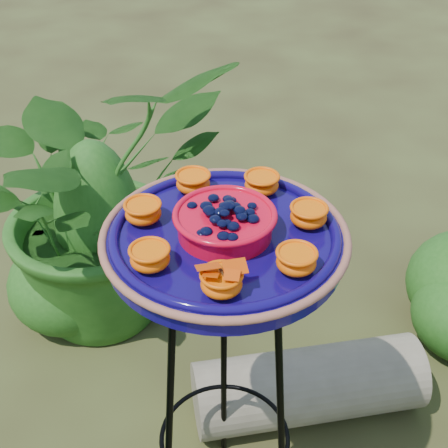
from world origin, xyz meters
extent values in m
torus|color=black|center=(-0.13, -0.05, 0.84)|extent=(0.25, 0.25, 0.02)
torus|color=black|center=(-0.13, -0.05, 0.29)|extent=(0.32, 0.32, 0.01)
cylinder|color=black|center=(-0.13, 0.09, 0.42)|extent=(0.02, 0.08, 0.84)
cylinder|color=black|center=(-0.24, -0.12, 0.42)|extent=(0.08, 0.06, 0.84)
cylinder|color=black|center=(-0.01, -0.11, 0.42)|extent=(0.08, 0.05, 0.84)
cylinder|color=#0F064F|center=(-0.13, -0.05, 0.87)|extent=(0.44, 0.44, 0.04)
torus|color=#A8674B|center=(-0.13, -0.05, 0.88)|extent=(0.45, 0.45, 0.02)
torus|color=#0F064F|center=(-0.13, -0.05, 0.89)|extent=(0.41, 0.41, 0.02)
cylinder|color=red|center=(-0.13, -0.05, 0.91)|extent=(0.17, 0.17, 0.04)
torus|color=red|center=(-0.13, -0.05, 0.93)|extent=(0.18, 0.18, 0.01)
ellipsoid|color=black|center=(-0.13, -0.05, 0.93)|extent=(0.15, 0.15, 0.03)
ellipsoid|color=#F36102|center=(0.02, -0.02, 0.90)|extent=(0.07, 0.07, 0.03)
cylinder|color=#FF5F05|center=(0.02, -0.02, 0.92)|extent=(0.06, 0.06, 0.01)
ellipsoid|color=#F36102|center=(-0.06, 0.09, 0.90)|extent=(0.07, 0.07, 0.03)
cylinder|color=#FF5F05|center=(-0.06, 0.09, 0.92)|extent=(0.06, 0.06, 0.01)
ellipsoid|color=#F36102|center=(-0.19, 0.09, 0.90)|extent=(0.07, 0.07, 0.03)
cylinder|color=#FF5F05|center=(-0.19, 0.09, 0.92)|extent=(0.06, 0.06, 0.01)
ellipsoid|color=#F36102|center=(-0.28, -0.01, 0.90)|extent=(0.07, 0.07, 0.03)
cylinder|color=#FF5F05|center=(-0.28, -0.01, 0.92)|extent=(0.06, 0.06, 0.01)
ellipsoid|color=#F36102|center=(-0.25, -0.14, 0.90)|extent=(0.07, 0.07, 0.03)
cylinder|color=#FF5F05|center=(-0.25, -0.14, 0.92)|extent=(0.06, 0.06, 0.01)
ellipsoid|color=#F36102|center=(-0.13, -0.20, 0.90)|extent=(0.07, 0.07, 0.03)
cylinder|color=#FF5F05|center=(-0.13, -0.20, 0.92)|extent=(0.06, 0.06, 0.01)
ellipsoid|color=#F36102|center=(-0.01, -0.14, 0.90)|extent=(0.07, 0.07, 0.03)
cylinder|color=#FF5F05|center=(-0.01, -0.14, 0.92)|extent=(0.06, 0.06, 0.01)
cylinder|color=black|center=(-0.13, -0.20, 0.93)|extent=(0.01, 0.03, 0.00)
cube|color=#EC5B04|center=(-0.15, -0.20, 0.93)|extent=(0.04, 0.04, 0.01)
cube|color=#EC5B04|center=(-0.11, -0.20, 0.93)|extent=(0.04, 0.04, 0.01)
cylinder|color=gray|center=(0.11, 0.26, 0.11)|extent=(0.69, 0.35, 0.22)
imported|color=#1F5015|center=(-0.55, 0.72, 0.46)|extent=(1.10, 1.09, 0.93)
camera|label=1|loc=(-0.11, -0.94, 1.55)|focal=50.00mm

